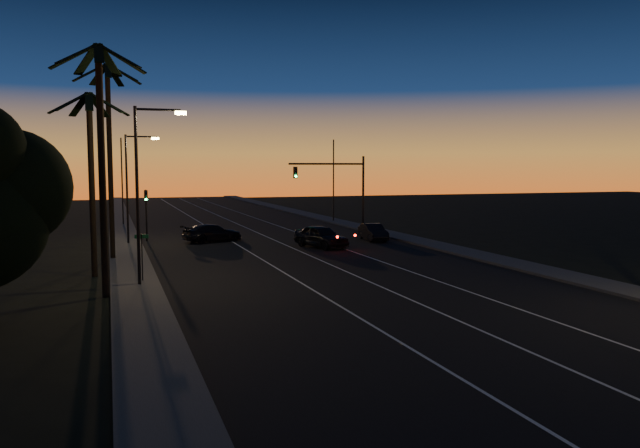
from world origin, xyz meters
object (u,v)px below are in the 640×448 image
object	(u,v)px
right_car	(373,232)
cross_car	(213,233)
lead_car	(321,236)
signal_mast	(339,181)

from	to	relation	value
right_car	cross_car	xyz separation A→B (m)	(-12.63, 3.36, 0.03)
cross_car	right_car	bearing A→B (deg)	-14.89
lead_car	right_car	bearing A→B (deg)	27.57
signal_mast	lead_car	world-z (taller)	signal_mast
signal_mast	lead_car	xyz separation A→B (m)	(-4.49, -8.25, -3.94)
signal_mast	cross_car	distance (m)	12.47
signal_mast	right_car	xyz separation A→B (m)	(1.01, -5.38, -4.09)
cross_car	signal_mast	bearing A→B (deg)	9.86
signal_mast	lead_car	size ratio (longest dim) A/B	1.24
lead_car	right_car	world-z (taller)	lead_car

